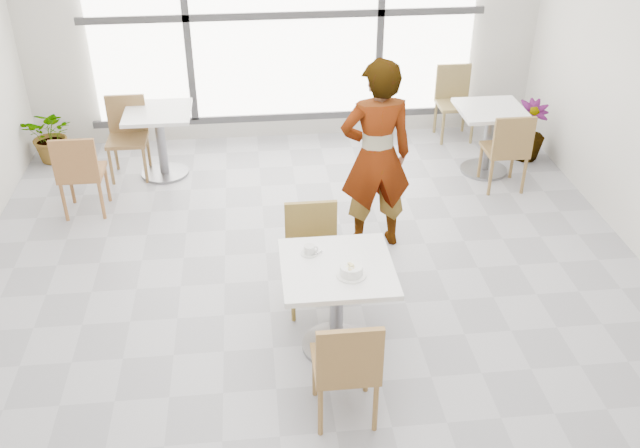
{
  "coord_description": "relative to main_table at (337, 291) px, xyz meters",
  "views": [
    {
      "loc": [
        -0.46,
        -4.53,
        3.59
      ],
      "look_at": [
        0.0,
        -0.3,
        1.0
      ],
      "focal_mm": 39.4,
      "sensor_mm": 36.0,
      "label": 1
    }
  ],
  "objects": [
    {
      "name": "chair_near",
      "position": [
        -0.03,
        -0.75,
        -0.02
      ],
      "size": [
        0.42,
        0.42,
        0.87
      ],
      "rotation": [
        0.0,
        0.0,
        3.14
      ],
      "color": "olive",
      "rests_on": "ground"
    },
    {
      "name": "plant_right",
      "position": [
        2.6,
        3.03,
        -0.18
      ],
      "size": [
        0.48,
        0.48,
        0.69
      ],
      "primitive_type": "imported",
      "rotation": [
        0.0,
        0.0,
        -0.31
      ],
      "color": "#4E7B41",
      "rests_on": "ground"
    },
    {
      "name": "main_table",
      "position": [
        0.0,
        0.0,
        0.0
      ],
      "size": [
        0.8,
        0.8,
        0.75
      ],
      "color": "white",
      "rests_on": "ground"
    },
    {
      "name": "oatmeal_bowl",
      "position": [
        0.08,
        -0.13,
        0.27
      ],
      "size": [
        0.21,
        0.21,
        0.09
      ],
      "color": "white",
      "rests_on": "main_table"
    },
    {
      "name": "chair_far",
      "position": [
        -0.12,
        0.61,
        -0.02
      ],
      "size": [
        0.42,
        0.42,
        0.87
      ],
      "color": "olive",
      "rests_on": "ground"
    },
    {
      "name": "bg_table_left",
      "position": [
        -1.53,
        3.06,
        -0.04
      ],
      "size": [
        0.7,
        0.7,
        0.75
      ],
      "color": "white",
      "rests_on": "ground"
    },
    {
      "name": "plant_left",
      "position": [
        -2.8,
        3.55,
        -0.2
      ],
      "size": [
        0.65,
        0.59,
        0.64
      ],
      "primitive_type": "imported",
      "rotation": [
        0.0,
        0.0,
        -0.18
      ],
      "color": "#3A773B",
      "rests_on": "ground"
    },
    {
      "name": "bg_chair_left_far",
      "position": [
        -1.89,
        3.14,
        -0.02
      ],
      "size": [
        0.42,
        0.42,
        0.87
      ],
      "color": "olive",
      "rests_on": "ground"
    },
    {
      "name": "bg_chair_right_near",
      "position": [
        2.08,
        2.3,
        -0.02
      ],
      "size": [
        0.42,
        0.42,
        0.87
      ],
      "rotation": [
        0.0,
        0.0,
        3.14
      ],
      "color": "olive",
      "rests_on": "ground"
    },
    {
      "name": "bg_chair_left_near",
      "position": [
        -2.23,
        2.24,
        -0.02
      ],
      "size": [
        0.42,
        0.42,
        0.87
      ],
      "rotation": [
        0.0,
        0.0,
        3.14
      ],
      "color": "#976336",
      "rests_on": "ground"
    },
    {
      "name": "coffee_cup",
      "position": [
        -0.18,
        0.18,
        0.26
      ],
      "size": [
        0.16,
        0.13,
        0.07
      ],
      "color": "silver",
      "rests_on": "main_table"
    },
    {
      "name": "floor",
      "position": [
        -0.1,
        0.47,
        -0.52
      ],
      "size": [
        7.0,
        7.0,
        0.0
      ],
      "primitive_type": "plane",
      "color": "#9E9EA5",
      "rests_on": "ground"
    },
    {
      "name": "window",
      "position": [
        -0.1,
        3.91,
        0.98
      ],
      "size": [
        4.6,
        0.07,
        2.52
      ],
      "color": "white",
      "rests_on": "ground"
    },
    {
      "name": "wall_back",
      "position": [
        -0.1,
        3.97,
        0.98
      ],
      "size": [
        6.0,
        0.0,
        6.0
      ],
      "primitive_type": "plane",
      "rotation": [
        1.57,
        0.0,
        0.0
      ],
      "color": "silver",
      "rests_on": "ground"
    },
    {
      "name": "bg_chair_right_far",
      "position": [
        1.91,
        3.75,
        -0.02
      ],
      "size": [
        0.42,
        0.42,
        0.87
      ],
      "color": "olive",
      "rests_on": "ground"
    },
    {
      "name": "bg_table_right",
      "position": [
        2.02,
        2.75,
        -0.04
      ],
      "size": [
        0.7,
        0.7,
        0.75
      ],
      "color": "white",
      "rests_on": "ground"
    },
    {
      "name": "person",
      "position": [
        0.53,
        1.44,
        0.37
      ],
      "size": [
        0.68,
        0.47,
        1.78
      ],
      "primitive_type": "imported",
      "rotation": [
        0.0,
        0.0,
        3.21
      ],
      "color": "black",
      "rests_on": "ground"
    }
  ]
}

